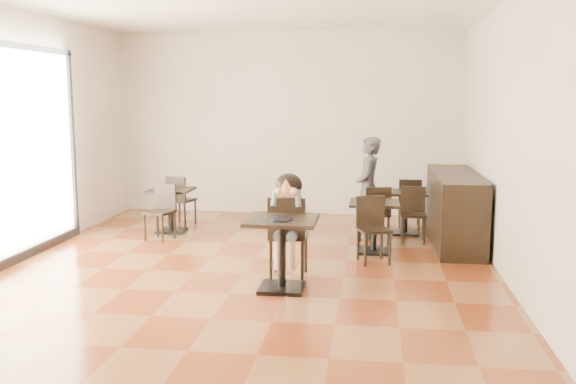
% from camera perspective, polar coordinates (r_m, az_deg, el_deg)
% --- Properties ---
extents(floor, '(6.00, 8.00, 0.01)m').
position_cam_1_polar(floor, '(7.67, -3.92, -7.25)').
color(floor, brown).
rests_on(floor, ground).
extents(wall_back, '(6.00, 0.01, 3.20)m').
position_cam_1_polar(wall_back, '(11.34, 0.07, 6.11)').
color(wall_back, silver).
rests_on(wall_back, floor).
extents(wall_front, '(6.00, 0.01, 3.20)m').
position_cam_1_polar(wall_front, '(3.59, -17.06, 0.32)').
color(wall_front, silver).
rests_on(wall_front, floor).
extents(wall_right, '(0.01, 8.00, 3.20)m').
position_cam_1_polar(wall_right, '(7.40, 19.42, 4.29)').
color(wall_right, silver).
rests_on(wall_right, floor).
extents(child_table, '(0.75, 0.75, 0.79)m').
position_cam_1_polar(child_table, '(6.94, -0.55, -5.55)').
color(child_table, black).
rests_on(child_table, floor).
extents(child_chair, '(0.43, 0.43, 0.95)m').
position_cam_1_polar(child_chair, '(7.45, 0.05, -3.93)').
color(child_chair, black).
rests_on(child_chair, floor).
extents(child, '(0.43, 0.60, 1.20)m').
position_cam_1_polar(child, '(7.43, 0.05, -3.01)').
color(child, slate).
rests_on(child, child_chair).
extents(plate, '(0.27, 0.27, 0.02)m').
position_cam_1_polar(plate, '(6.76, -0.68, -2.44)').
color(plate, black).
rests_on(plate, child_table).
extents(pizza_slice, '(0.28, 0.21, 0.06)m').
position_cam_1_polar(pizza_slice, '(7.17, -0.15, 0.12)').
color(pizza_slice, '#DCB076').
rests_on(pizza_slice, child).
extents(adult_patron, '(0.36, 0.55, 1.50)m').
position_cam_1_polar(adult_patron, '(9.52, 7.15, 0.41)').
color(adult_patron, '#37373C').
rests_on(adult_patron, floor).
extents(cafe_table_mid, '(0.83, 0.83, 0.69)m').
position_cam_1_polar(cafe_table_mid, '(8.67, 7.65, -3.11)').
color(cafe_table_mid, black).
rests_on(cafe_table_mid, floor).
extents(cafe_table_left, '(0.79, 0.79, 0.67)m').
position_cam_1_polar(cafe_table_left, '(10.04, -10.33, -1.62)').
color(cafe_table_left, black).
rests_on(cafe_table_left, floor).
extents(cafe_table_back, '(0.62, 0.62, 0.65)m').
position_cam_1_polar(cafe_table_back, '(9.89, 10.40, -1.83)').
color(cafe_table_back, black).
rests_on(cafe_table_back, floor).
extents(chair_mid_a, '(0.47, 0.47, 0.83)m').
position_cam_1_polar(chair_mid_a, '(9.19, 7.66, -1.99)').
color(chair_mid_a, black).
rests_on(chair_mid_a, floor).
extents(chair_mid_b, '(0.47, 0.47, 0.83)m').
position_cam_1_polar(chair_mid_b, '(8.11, 7.65, -3.41)').
color(chair_mid_b, black).
rests_on(chair_mid_b, floor).
extents(chair_left_a, '(0.45, 0.45, 0.81)m').
position_cam_1_polar(chair_left_a, '(10.55, -9.42, -0.73)').
color(chair_left_a, black).
rests_on(chair_left_a, floor).
extents(chair_left_b, '(0.45, 0.45, 0.81)m').
position_cam_1_polar(chair_left_b, '(9.52, -11.36, -1.80)').
color(chair_left_b, black).
rests_on(chair_left_b, floor).
extents(chair_back_a, '(0.36, 0.36, 0.79)m').
position_cam_1_polar(chair_back_a, '(10.43, 10.74, -0.93)').
color(chair_back_a, black).
rests_on(chair_back_a, floor).
extents(chair_back_b, '(0.36, 0.36, 0.79)m').
position_cam_1_polar(chair_back_b, '(9.35, 11.09, -2.04)').
color(chair_back_b, black).
rests_on(chair_back_b, floor).
extents(service_counter, '(0.60, 2.40, 1.00)m').
position_cam_1_polar(service_counter, '(9.43, 14.57, -1.40)').
color(service_counter, black).
rests_on(service_counter, floor).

